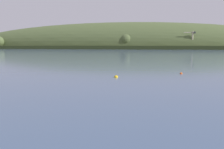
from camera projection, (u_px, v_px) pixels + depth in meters
far_shoreline_hill at (128, 48)px, 258.43m from camera, size 507.82×109.61×56.30m
dockside_crane at (192, 41)px, 217.32m from camera, size 10.33×3.56×16.33m
mooring_buoy_midchannel at (116, 77)px, 36.04m from camera, size 0.61×0.61×0.69m
mooring_buoy_far_upstream at (181, 74)px, 40.23m from camera, size 0.47×0.47×0.55m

